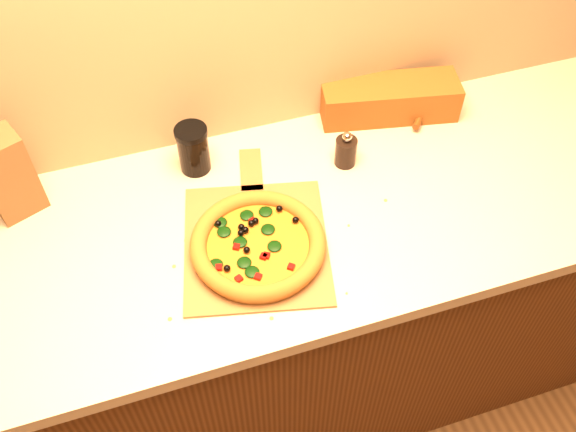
% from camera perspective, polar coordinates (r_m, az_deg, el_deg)
% --- Properties ---
extents(cabinet, '(2.80, 0.65, 0.86)m').
position_cam_1_polar(cabinet, '(1.93, -2.48, -9.46)').
color(cabinet, '#45240E').
rests_on(cabinet, ground).
extents(countertop, '(2.84, 0.68, 0.04)m').
position_cam_1_polar(countertop, '(1.56, -3.03, -1.13)').
color(countertop, beige).
rests_on(countertop, cabinet).
extents(pizza_peel, '(0.41, 0.53, 0.01)m').
position_cam_1_polar(pizza_peel, '(1.51, -2.89, -2.07)').
color(pizza_peel, brown).
rests_on(pizza_peel, countertop).
extents(pizza, '(0.31, 0.31, 0.04)m').
position_cam_1_polar(pizza, '(1.47, -2.68, -2.55)').
color(pizza, '#C07930').
rests_on(pizza, pizza_peel).
extents(pepper_grinder, '(0.06, 0.06, 0.10)m').
position_cam_1_polar(pepper_grinder, '(1.65, 5.16, 5.79)').
color(pepper_grinder, black).
rests_on(pepper_grinder, countertop).
extents(rolling_pin, '(0.23, 0.26, 0.04)m').
position_cam_1_polar(rolling_pin, '(1.89, 12.66, 10.75)').
color(rolling_pin, '#522E0E').
rests_on(rolling_pin, countertop).
extents(bread_bag, '(0.39, 0.19, 0.10)m').
position_cam_1_polar(bread_bag, '(1.80, 8.98, 10.23)').
color(bread_bag, brown).
rests_on(bread_bag, countertop).
extents(paper_bag, '(0.14, 0.12, 0.22)m').
position_cam_1_polar(paper_bag, '(1.63, -23.72, 3.36)').
color(paper_bag, brown).
rests_on(paper_bag, countertop).
extents(dark_jar, '(0.08, 0.08, 0.13)m').
position_cam_1_polar(dark_jar, '(1.63, -8.42, 5.93)').
color(dark_jar, black).
rests_on(dark_jar, countertop).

